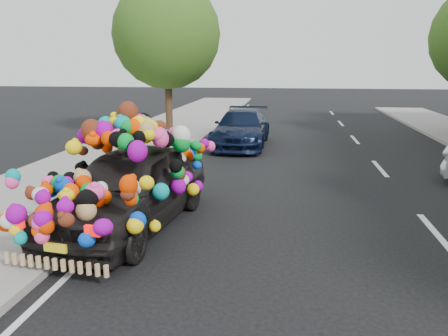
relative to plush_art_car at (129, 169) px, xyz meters
The scene contains 7 objects.
ground 2.14m from the plush_art_car, 12.59° to the left, with size 100.00×100.00×0.00m, color black.
sidewalk 2.73m from the plush_art_car, behind, with size 4.00×60.00×0.12m, color gray.
kerb 1.22m from the plush_art_car, 143.83° to the left, with size 0.15×60.00×0.13m, color gray.
lane_markings 5.52m from the plush_art_car, ahead, with size 6.00×50.00×0.01m, color silver, non-canonical shape.
tree_near_sidewalk 10.52m from the plush_art_car, 101.42° to the left, with size 4.20×4.20×6.13m.
plush_art_car is the anchor object (origin of this frame).
navy_sedan 8.53m from the plush_art_car, 82.55° to the left, with size 1.82×4.48×1.30m, color black.
Camera 1 is at (0.98, -7.61, 2.87)m, focal length 35.00 mm.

